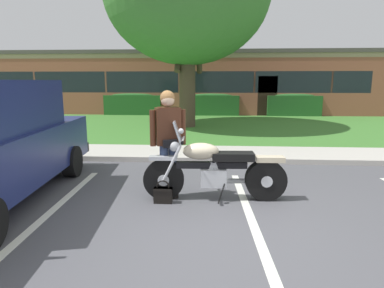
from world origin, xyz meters
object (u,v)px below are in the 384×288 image
(handbag, at_px, (163,194))
(brick_building, at_px, (188,83))
(hedge_center_right, at_px, (293,104))
(hedge_left, at_px, (134,103))
(hedge_center_left, at_px, (212,104))
(motorcycle, at_px, (220,169))
(rider_person, at_px, (168,136))

(handbag, distance_m, brick_building, 18.81)
(hedge_center_right, bearing_deg, brick_building, 136.55)
(hedge_left, distance_m, hedge_center_left, 4.26)
(hedge_center_right, bearing_deg, handbag, -110.72)
(handbag, height_order, brick_building, brick_building)
(hedge_center_right, bearing_deg, motorcycle, -107.59)
(motorcycle, xyz_separation_m, hedge_left, (-4.45, 12.81, 0.16))
(brick_building, bearing_deg, hedge_left, -113.88)
(hedge_left, bearing_deg, handbag, -74.63)
(motorcycle, bearing_deg, rider_person, 174.83)
(motorcycle, relative_size, handbag, 6.23)
(rider_person, relative_size, hedge_center_right, 0.61)
(motorcycle, distance_m, brick_building, 18.64)
(handbag, relative_size, hedge_left, 0.12)
(handbag, bearing_deg, hedge_center_right, 69.28)
(hedge_left, bearing_deg, hedge_center_right, 0.00)
(handbag, xyz_separation_m, hedge_center_left, (0.67, 13.03, 0.51))
(handbag, bearing_deg, motorcycle, 13.95)
(rider_person, distance_m, hedge_left, 13.25)
(hedge_left, relative_size, hedge_center_left, 1.08)
(hedge_left, distance_m, brick_building, 6.31)
(rider_person, bearing_deg, hedge_left, 105.91)
(motorcycle, xyz_separation_m, hedge_center_left, (-0.19, 12.81, 0.16))
(motorcycle, bearing_deg, brick_building, 95.97)
(motorcycle, height_order, rider_person, rider_person)
(rider_person, relative_size, hedge_center_left, 0.60)
(hedge_center_right, distance_m, brick_building, 8.33)
(motorcycle, bearing_deg, hedge_center_left, 90.86)
(hedge_center_left, relative_size, brick_building, 0.12)
(rider_person, bearing_deg, handbag, -99.93)
(brick_building, bearing_deg, motorcycle, -84.03)
(rider_person, relative_size, hedge_left, 0.56)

